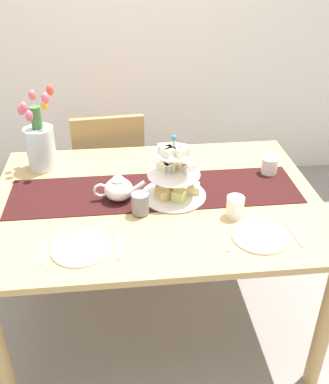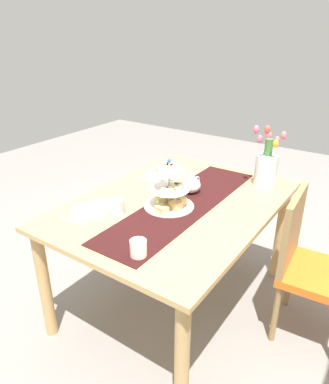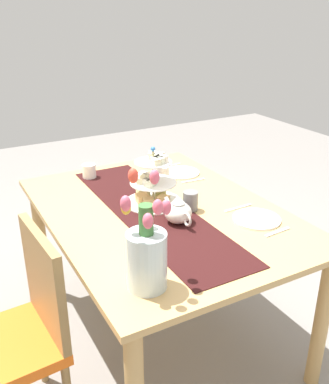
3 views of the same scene
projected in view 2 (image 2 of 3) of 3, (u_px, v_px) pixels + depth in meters
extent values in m
plane|color=gray|center=(175.00, 300.00, 2.53)|extent=(8.00, 8.00, 0.00)
cube|color=tan|center=(176.00, 204.00, 2.22)|extent=(1.51, 1.09, 0.03)
cylinder|color=tan|center=(172.00, 201.00, 3.13)|extent=(0.07, 0.07, 0.74)
cylinder|color=tan|center=(44.00, 285.00, 2.11)|extent=(0.07, 0.07, 0.74)
cylinder|color=tan|center=(280.00, 233.00, 2.64)|extent=(0.07, 0.07, 0.74)
cylinder|color=tan|center=(182.00, 363.00, 1.62)|extent=(0.07, 0.07, 0.74)
cylinder|color=olive|center=(275.00, 314.00, 2.12)|extent=(0.04, 0.04, 0.41)
cylinder|color=olive|center=(289.00, 280.00, 2.40)|extent=(0.04, 0.04, 0.41)
cube|color=orange|center=(320.00, 275.00, 2.08)|extent=(0.45, 0.45, 0.05)
cube|color=olive|center=(292.00, 230.00, 2.07)|extent=(0.42, 0.07, 0.45)
cube|color=black|center=(183.00, 204.00, 2.18)|extent=(1.35, 0.35, 0.00)
cylinder|color=beige|center=(169.00, 185.00, 2.09)|extent=(0.01, 0.01, 0.28)
cylinder|color=white|center=(169.00, 206.00, 2.15)|extent=(0.30, 0.30, 0.01)
cylinder|color=white|center=(169.00, 189.00, 2.10)|extent=(0.24, 0.24, 0.01)
cylinder|color=white|center=(169.00, 172.00, 2.05)|extent=(0.19, 0.19, 0.01)
cube|color=#D6C581|center=(162.00, 209.00, 2.06)|extent=(0.07, 0.08, 0.04)
cube|color=#EEC178|center=(175.00, 205.00, 2.09)|extent=(0.07, 0.07, 0.05)
cube|color=#DCBA76|center=(181.00, 201.00, 2.14)|extent=(0.06, 0.06, 0.05)
cube|color=#EFC781|center=(170.00, 198.00, 2.19)|extent=(0.07, 0.07, 0.05)
cube|color=#D1D375|center=(160.00, 200.00, 2.15)|extent=(0.07, 0.07, 0.05)
cube|color=silver|center=(164.00, 191.00, 2.03)|extent=(0.07, 0.06, 0.03)
cube|color=beige|center=(170.00, 190.00, 2.04)|extent=(0.07, 0.06, 0.03)
cube|color=beige|center=(176.00, 189.00, 2.05)|extent=(0.06, 0.07, 0.03)
cube|color=silver|center=(176.00, 186.00, 2.09)|extent=(0.05, 0.06, 0.03)
cube|color=silver|center=(179.00, 185.00, 2.10)|extent=(0.06, 0.07, 0.03)
cube|color=beige|center=(174.00, 167.00, 2.07)|extent=(0.06, 0.04, 0.03)
cube|color=beige|center=(170.00, 166.00, 2.08)|extent=(0.07, 0.06, 0.03)
cube|color=beige|center=(166.00, 166.00, 2.08)|extent=(0.07, 0.06, 0.03)
cube|color=beige|center=(161.00, 168.00, 2.05)|extent=(0.06, 0.07, 0.03)
cube|color=beige|center=(161.00, 170.00, 2.02)|extent=(0.07, 0.06, 0.03)
sphere|color=#3370B7|center=(169.00, 160.00, 2.03)|extent=(0.02, 0.02, 0.02)
ellipsoid|color=white|center=(191.00, 185.00, 2.31)|extent=(0.13, 0.13, 0.10)
cone|color=white|center=(191.00, 175.00, 2.29)|extent=(0.06, 0.06, 0.04)
cylinder|color=white|center=(183.00, 188.00, 2.24)|extent=(0.07, 0.02, 0.06)
torus|color=white|center=(197.00, 181.00, 2.37)|extent=(0.07, 0.01, 0.07)
cylinder|color=silver|center=(266.00, 171.00, 2.39)|extent=(0.15, 0.15, 0.22)
cylinder|color=#3D7538|center=(269.00, 148.00, 2.33)|extent=(0.05, 0.05, 0.12)
ellipsoid|color=#EF4C38|center=(267.00, 130.00, 2.20)|extent=(0.04, 0.04, 0.06)
ellipsoid|color=yellow|center=(276.00, 144.00, 2.25)|extent=(0.04, 0.04, 0.06)
ellipsoid|color=#E5607A|center=(284.00, 136.00, 2.26)|extent=(0.04, 0.04, 0.06)
ellipsoid|color=#E5607A|center=(277.00, 140.00, 2.35)|extent=(0.04, 0.04, 0.06)
ellipsoid|color=#E5607A|center=(269.00, 136.00, 2.35)|extent=(0.04, 0.04, 0.06)
ellipsoid|color=#E5607A|center=(260.00, 139.00, 2.36)|extent=(0.04, 0.04, 0.06)
ellipsoid|color=#E5607A|center=(256.00, 130.00, 2.26)|extent=(0.04, 0.04, 0.06)
cylinder|color=white|center=(138.00, 248.00, 1.66)|extent=(0.08, 0.08, 0.08)
cylinder|color=white|center=(161.00, 174.00, 2.63)|extent=(0.23, 0.23, 0.01)
cube|color=silver|center=(171.00, 168.00, 2.74)|extent=(0.03, 0.15, 0.01)
cube|color=silver|center=(149.00, 180.00, 2.52)|extent=(0.02, 0.17, 0.01)
cylinder|color=white|center=(90.00, 211.00, 2.09)|extent=(0.23, 0.23, 0.01)
cube|color=silver|center=(107.00, 202.00, 2.20)|extent=(0.03, 0.15, 0.01)
cube|color=silver|center=(71.00, 221.00, 1.99)|extent=(0.02, 0.17, 0.01)
cylinder|color=slate|center=(167.00, 186.00, 2.31)|extent=(0.08, 0.08, 0.09)
cylinder|color=white|center=(118.00, 207.00, 2.04)|extent=(0.08, 0.08, 0.09)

